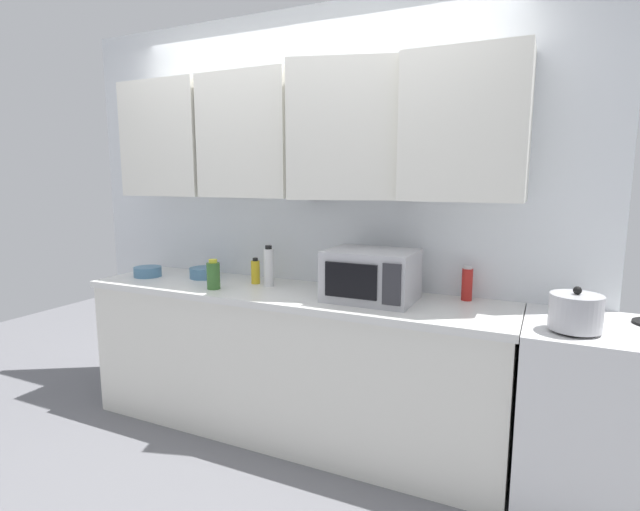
% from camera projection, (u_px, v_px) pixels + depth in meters
% --- Properties ---
extents(ground_plane, '(8.00, 8.00, 0.00)m').
position_uv_depth(ground_plane, '(222.00, 495.00, 2.44)').
color(ground_plane, slate).
extents(wall_back_with_cabinets, '(3.49, 0.50, 2.60)m').
position_uv_depth(wall_back_with_cabinets, '(304.00, 176.00, 3.02)').
color(wall_back_with_cabinets, white).
rests_on(wall_back_with_cabinets, ground_plane).
extents(counter_run, '(2.62, 0.63, 0.90)m').
position_uv_depth(counter_run, '(289.00, 362.00, 3.00)').
color(counter_run, white).
rests_on(counter_run, ground_plane).
extents(stove_range, '(0.76, 0.64, 0.91)m').
position_uv_depth(stove_range, '(606.00, 421.00, 2.27)').
color(stove_range, silver).
rests_on(stove_range, ground_plane).
extents(kettle, '(0.22, 0.22, 0.19)m').
position_uv_depth(kettle, '(576.00, 312.00, 2.13)').
color(kettle, '#B2B2B7').
rests_on(kettle, stove_range).
extents(microwave, '(0.48, 0.37, 0.28)m').
position_uv_depth(microwave, '(371.00, 275.00, 2.68)').
color(microwave, '#B7B7BC').
rests_on(microwave, counter_run).
extents(bottle_green_oil, '(0.08, 0.08, 0.18)m').
position_uv_depth(bottle_green_oil, '(213.00, 275.00, 2.96)').
color(bottle_green_oil, '#386B2D').
rests_on(bottle_green_oil, counter_run).
extents(bottle_red_sauce, '(0.06, 0.06, 0.19)m').
position_uv_depth(bottle_red_sauce, '(467.00, 284.00, 2.69)').
color(bottle_red_sauce, red).
rests_on(bottle_red_sauce, counter_run).
extents(bottle_yellow_mustard, '(0.06, 0.06, 0.17)m').
position_uv_depth(bottle_yellow_mustard, '(255.00, 272.00, 3.12)').
color(bottle_yellow_mustard, gold).
rests_on(bottle_yellow_mustard, counter_run).
extents(bottle_white_jar, '(0.06, 0.06, 0.26)m').
position_uv_depth(bottle_white_jar, '(269.00, 267.00, 3.04)').
color(bottle_white_jar, white).
rests_on(bottle_white_jar, counter_run).
extents(bowl_ceramic_small, '(0.18, 0.18, 0.07)m').
position_uv_depth(bowl_ceramic_small, '(148.00, 272.00, 3.35)').
color(bowl_ceramic_small, teal).
rests_on(bowl_ceramic_small, counter_run).
extents(bowl_mixing_large, '(0.20, 0.20, 0.07)m').
position_uv_depth(bowl_mixing_large, '(205.00, 273.00, 3.30)').
color(bowl_mixing_large, teal).
rests_on(bowl_mixing_large, counter_run).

